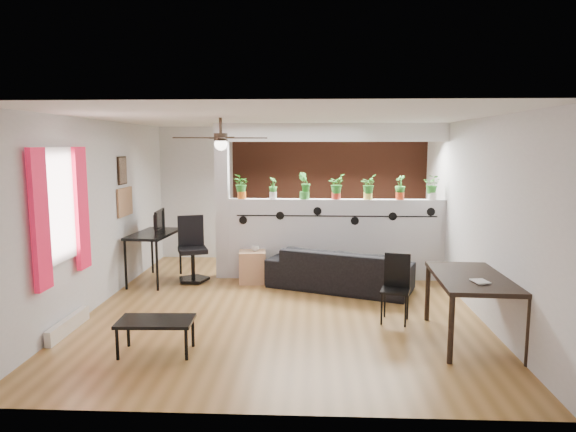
# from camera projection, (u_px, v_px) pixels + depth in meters

# --- Properties ---
(room_shell) EXTENTS (6.30, 7.10, 2.90)m
(room_shell) POSITION_uv_depth(u_px,v_px,m) (283.00, 214.00, 7.10)
(room_shell) COLOR brown
(room_shell) RESTS_ON ground
(partition_wall) EXTENTS (3.60, 0.18, 1.35)m
(partition_wall) POSITION_uv_depth(u_px,v_px,m) (336.00, 239.00, 8.63)
(partition_wall) COLOR #BCBCC1
(partition_wall) RESTS_ON ground
(ceiling_header) EXTENTS (3.60, 0.18, 0.30)m
(ceiling_header) POSITION_uv_depth(u_px,v_px,m) (337.00, 132.00, 8.39)
(ceiling_header) COLOR silver
(ceiling_header) RESTS_ON room_shell
(pier_column) EXTENTS (0.22, 0.20, 2.60)m
(pier_column) POSITION_uv_depth(u_px,v_px,m) (222.00, 202.00, 8.63)
(pier_column) COLOR #BCBCC1
(pier_column) RESTS_ON ground
(brick_panel) EXTENTS (3.90, 0.05, 2.60)m
(brick_panel) POSITION_uv_depth(u_px,v_px,m) (333.00, 194.00, 10.00)
(brick_panel) COLOR #A94E31
(brick_panel) RESTS_ON ground
(vine_decal) EXTENTS (3.31, 0.01, 0.30)m
(vine_decal) POSITION_uv_depth(u_px,v_px,m) (336.00, 216.00, 8.48)
(vine_decal) COLOR black
(vine_decal) RESTS_ON partition_wall
(window_assembly) EXTENTS (0.09, 1.30, 1.55)m
(window_assembly) POSITION_uv_depth(u_px,v_px,m) (60.00, 209.00, 6.00)
(window_assembly) COLOR white
(window_assembly) RESTS_ON room_shell
(baseboard_heater) EXTENTS (0.08, 1.00, 0.18)m
(baseboard_heater) POSITION_uv_depth(u_px,v_px,m) (68.00, 325.00, 6.20)
(baseboard_heater) COLOR silver
(baseboard_heater) RESTS_ON ground
(corkboard) EXTENTS (0.03, 0.60, 0.45)m
(corkboard) POSITION_uv_depth(u_px,v_px,m) (125.00, 202.00, 8.15)
(corkboard) COLOR #9B6D4B
(corkboard) RESTS_ON room_shell
(framed_art) EXTENTS (0.03, 0.34, 0.44)m
(framed_art) POSITION_uv_depth(u_px,v_px,m) (122.00, 170.00, 8.03)
(framed_art) COLOR #8C7259
(framed_art) RESTS_ON room_shell
(ceiling_fan) EXTENTS (1.19, 1.19, 0.43)m
(ceiling_fan) POSITION_uv_depth(u_px,v_px,m) (221.00, 140.00, 6.70)
(ceiling_fan) COLOR black
(ceiling_fan) RESTS_ON room_shell
(potted_plant_0) EXTENTS (0.25, 0.26, 0.41)m
(potted_plant_0) POSITION_uv_depth(u_px,v_px,m) (242.00, 186.00, 8.58)
(potted_plant_0) COLOR #D26318
(potted_plant_0) RESTS_ON partition_wall
(potted_plant_1) EXTENTS (0.17, 0.20, 0.36)m
(potted_plant_1) POSITION_uv_depth(u_px,v_px,m) (273.00, 187.00, 8.56)
(potted_plant_1) COLOR silver
(potted_plant_1) RESTS_ON partition_wall
(potted_plant_2) EXTENTS (0.24, 0.20, 0.45)m
(potted_plant_2) POSITION_uv_depth(u_px,v_px,m) (305.00, 185.00, 8.53)
(potted_plant_2) COLOR #32832F
(potted_plant_2) RESTS_ON partition_wall
(potted_plant_3) EXTENTS (0.23, 0.26, 0.42)m
(potted_plant_3) POSITION_uv_depth(u_px,v_px,m) (336.00, 186.00, 8.51)
(potted_plant_3) COLOR red
(potted_plant_3) RESTS_ON partition_wall
(potted_plant_4) EXTENTS (0.22, 0.24, 0.41)m
(potted_plant_4) POSITION_uv_depth(u_px,v_px,m) (368.00, 186.00, 8.49)
(potted_plant_4) COLOR #EAD352
(potted_plant_4) RESTS_ON partition_wall
(potted_plant_5) EXTENTS (0.24, 0.25, 0.40)m
(potted_plant_5) POSITION_uv_depth(u_px,v_px,m) (400.00, 187.00, 8.46)
(potted_plant_5) COLOR red
(potted_plant_5) RESTS_ON partition_wall
(potted_plant_6) EXTENTS (0.26, 0.25, 0.41)m
(potted_plant_6) POSITION_uv_depth(u_px,v_px,m) (432.00, 187.00, 8.44)
(potted_plant_6) COLOR silver
(potted_plant_6) RESTS_ON partition_wall
(sofa) EXTENTS (2.26, 1.53, 0.62)m
(sofa) POSITION_uv_depth(u_px,v_px,m) (340.00, 270.00, 8.04)
(sofa) COLOR black
(sofa) RESTS_ON ground
(cube_shelf) EXTENTS (0.47, 0.42, 0.52)m
(cube_shelf) POSITION_uv_depth(u_px,v_px,m) (252.00, 267.00, 8.42)
(cube_shelf) COLOR #AB7C5A
(cube_shelf) RESTS_ON ground
(cup) EXTENTS (0.15, 0.15, 0.09)m
(cup) POSITION_uv_depth(u_px,v_px,m) (255.00, 248.00, 8.37)
(cup) COLOR gray
(cup) RESTS_ON cube_shelf
(computer_desk) EXTENTS (0.69, 1.18, 0.82)m
(computer_desk) POSITION_uv_depth(u_px,v_px,m) (154.00, 237.00, 8.42)
(computer_desk) COLOR black
(computer_desk) RESTS_ON ground
(monitor) EXTENTS (0.35, 0.08, 0.20)m
(monitor) POSITION_uv_depth(u_px,v_px,m) (156.00, 225.00, 8.55)
(monitor) COLOR black
(monitor) RESTS_ON computer_desk
(office_chair) EXTENTS (0.57, 0.58, 1.06)m
(office_chair) POSITION_uv_depth(u_px,v_px,m) (192.00, 253.00, 8.49)
(office_chair) COLOR black
(office_chair) RESTS_ON ground
(dining_table) EXTENTS (0.91, 1.44, 0.77)m
(dining_table) POSITION_uv_depth(u_px,v_px,m) (474.00, 283.00, 5.85)
(dining_table) COLOR black
(dining_table) RESTS_ON ground
(book) EXTENTS (0.19, 0.23, 0.02)m
(book) POSITION_uv_depth(u_px,v_px,m) (474.00, 282.00, 5.55)
(book) COLOR gray
(book) RESTS_ON dining_table
(folding_chair) EXTENTS (0.43, 0.43, 0.86)m
(folding_chair) POSITION_uv_depth(u_px,v_px,m) (396.00, 282.00, 6.57)
(folding_chair) COLOR black
(folding_chair) RESTS_ON ground
(coffee_table) EXTENTS (0.82, 0.48, 0.38)m
(coffee_table) POSITION_uv_depth(u_px,v_px,m) (156.00, 323.00, 5.55)
(coffee_table) COLOR black
(coffee_table) RESTS_ON ground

